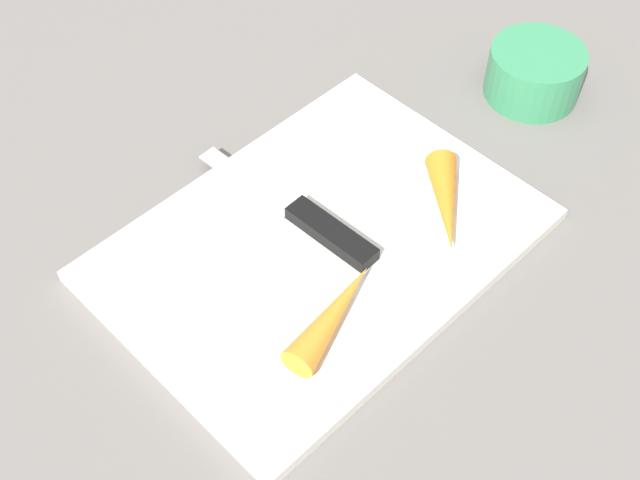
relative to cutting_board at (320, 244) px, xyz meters
The scene contains 6 objects.
ground_plane 0.01m from the cutting_board, ahead, with size 1.40×1.40×0.00m, color slate.
cutting_board is the anchor object (origin of this frame).
knife 0.02m from the cutting_board, 134.76° to the right, with size 0.03×0.20×0.01m.
carrot_short 0.12m from the cutting_board, 150.38° to the left, with size 0.03×0.03×0.10m, color orange.
carrot_long 0.09m from the cutting_board, 52.10° to the left, with size 0.03×0.03×0.11m, color orange.
small_bowl 0.30m from the cutting_board, behind, with size 0.09×0.09×0.05m, color #388C59.
Camera 1 is at (0.32, 0.32, 0.57)m, focal length 47.03 mm.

